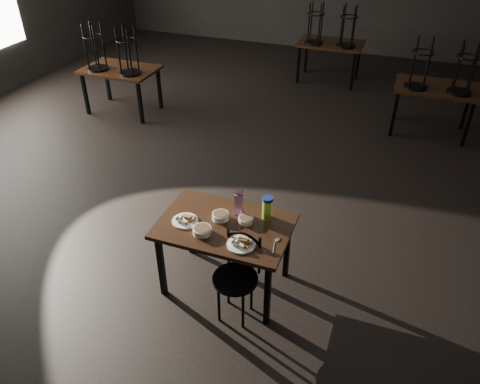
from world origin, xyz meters
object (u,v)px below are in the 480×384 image
at_px(juice_carton, 239,202).
at_px(bentwood_chair, 239,270).
at_px(main_table, 225,231).
at_px(water_bottle, 267,207).

height_order(juice_carton, bentwood_chair, juice_carton).
relative_size(main_table, juice_carton, 4.36).
height_order(main_table, bentwood_chair, bentwood_chair).
distance_m(juice_carton, water_bottle, 0.26).
relative_size(juice_carton, bentwood_chair, 0.32).
height_order(main_table, water_bottle, water_bottle).
bearing_deg(bentwood_chair, main_table, 136.76).
xyz_separation_m(main_table, juice_carton, (0.07, 0.20, 0.21)).
relative_size(main_table, bentwood_chair, 1.41).
height_order(juice_carton, water_bottle, juice_carton).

